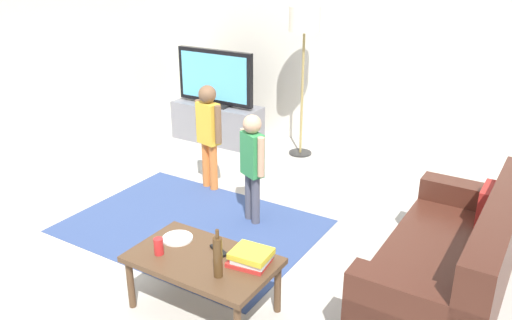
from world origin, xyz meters
TOP-DOWN VIEW (x-y plane):
  - ground at (0.00, 0.00)m, footprint 7.80×7.80m
  - wall_back at (0.00, 3.00)m, footprint 6.00×0.12m
  - area_rug at (-0.49, 0.28)m, footprint 2.20×1.60m
  - tv_stand at (-1.65, 2.30)m, footprint 1.20×0.44m
  - tv at (-1.65, 2.28)m, footprint 1.10×0.28m
  - couch at (1.80, 0.37)m, footprint 0.80×1.80m
  - floor_lamp at (-0.50, 2.45)m, footprint 0.36×0.36m
  - child_near_tv at (-0.85, 1.05)m, footprint 0.36×0.18m
  - child_center at (-0.08, 0.66)m, footprint 0.32×0.21m
  - coffee_table at (0.33, -0.62)m, footprint 1.00×0.60m
  - book_stack at (0.65, -0.51)m, footprint 0.29×0.25m
  - bottle at (0.55, -0.74)m, footprint 0.06×0.06m
  - tv_remote at (0.38, -0.50)m, footprint 0.17×0.11m
  - soda_can at (0.05, -0.74)m, footprint 0.07×0.07m
  - plate at (0.03, -0.52)m, footprint 0.22×0.22m

SIDE VIEW (x-z plane):
  - ground at x=0.00m, z-range 0.00..0.00m
  - area_rug at x=-0.49m, z-range 0.00..0.01m
  - tv_stand at x=-1.65m, z-range -0.01..0.49m
  - couch at x=1.80m, z-range -0.14..0.72m
  - coffee_table at x=0.33m, z-range 0.16..0.58m
  - plate at x=0.03m, z-range 0.42..0.44m
  - tv_remote at x=0.38m, z-range 0.42..0.44m
  - book_stack at x=0.65m, z-range 0.42..0.52m
  - soda_can at x=0.05m, z-range 0.42..0.54m
  - bottle at x=0.55m, z-range 0.40..0.73m
  - child_center at x=-0.08m, z-range 0.10..1.14m
  - child_near_tv at x=-0.85m, z-range 0.11..1.23m
  - tv at x=-1.65m, z-range 0.49..1.20m
  - wall_back at x=0.00m, z-range 0.00..2.70m
  - floor_lamp at x=-0.50m, z-range 0.65..2.43m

